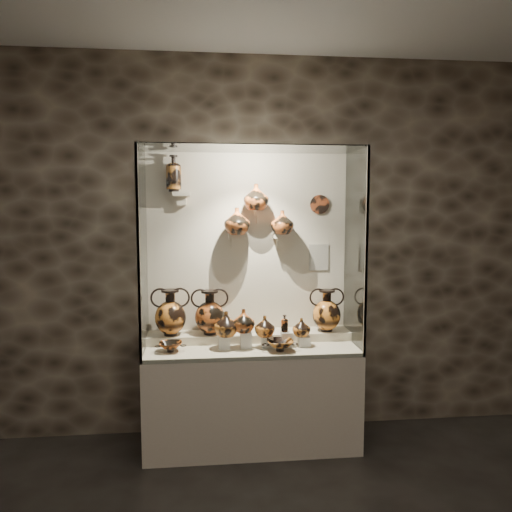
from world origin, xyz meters
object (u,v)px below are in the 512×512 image
at_px(amphora_mid, 210,312).
at_px(ovoid_vase_b, 256,197).
at_px(ovoid_vase_c, 282,222).
at_px(kylix_left, 171,346).
at_px(lekythos_small, 284,322).
at_px(ovoid_vase_a, 237,221).
at_px(lekythos_tall, 174,171).
at_px(amphora_left, 170,312).
at_px(jug_c, 265,326).
at_px(jug_e, 301,327).
at_px(jug_a, 226,324).
at_px(jug_b, 244,321).
at_px(amphora_right, 327,310).
at_px(kylix_right, 280,344).

height_order(amphora_mid, ovoid_vase_b, ovoid_vase_b).
bearing_deg(amphora_mid, ovoid_vase_c, 4.15).
bearing_deg(ovoid_vase_b, kylix_left, -134.78).
distance_m(lekythos_small, ovoid_vase_a, 0.91).
distance_m(lekythos_tall, ovoid_vase_b, 0.70).
relative_size(kylix_left, ovoid_vase_a, 1.04).
height_order(amphora_left, kylix_left, amphora_left).
bearing_deg(jug_c, kylix_left, 179.20).
bearing_deg(lekythos_small, jug_e, -24.08).
bearing_deg(ovoid_vase_c, kylix_left, -176.87).
bearing_deg(lekythos_tall, ovoid_vase_a, -9.21).
distance_m(jug_c, jug_e, 0.30).
bearing_deg(amphora_mid, lekythos_small, -18.92).
bearing_deg(ovoid_vase_b, lekythos_tall, -159.93).
height_order(jug_a, lekythos_small, jug_a).
relative_size(jug_a, kylix_left, 0.86).
bearing_deg(lekythos_tall, kylix_left, -99.77).
bearing_deg(jug_b, ovoid_vase_a, 101.87).
distance_m(amphora_right, ovoid_vase_a, 1.06).
height_order(amphora_mid, kylix_right, amphora_mid).
relative_size(ovoid_vase_a, ovoid_vase_b, 1.03).
bearing_deg(amphora_left, ovoid_vase_a, 17.45).
bearing_deg(ovoid_vase_a, amphora_left, -162.70).
bearing_deg(amphora_right, kylix_left, -174.28).
distance_m(jug_b, ovoid_vase_b, 1.01).
distance_m(lekythos_small, kylix_left, 0.91).
height_order(lekythos_small, ovoid_vase_a, ovoid_vase_a).
height_order(amphora_left, ovoid_vase_b, ovoid_vase_b).
distance_m(amphora_left, ovoid_vase_c, 1.18).
distance_m(amphora_left, ovoid_vase_a, 0.92).
height_order(jug_b, jug_c, jug_b).
height_order(jug_e, lekythos_small, lekythos_small).
distance_m(amphora_right, ovoid_vase_c, 0.83).
distance_m(kylix_left, ovoid_vase_a, 1.13).
height_order(amphora_mid, jug_e, amphora_mid).
xyz_separation_m(amphora_left, amphora_right, (1.30, -0.00, -0.01)).
xyz_separation_m(amphora_left, jug_b, (0.58, -0.20, -0.04)).
height_order(jug_a, jug_e, jug_a).
bearing_deg(jug_c, amphora_right, 16.84).
relative_size(jug_b, lekythos_small, 1.19).
bearing_deg(jug_b, lekythos_tall, 156.44).
distance_m(amphora_mid, jug_a, 0.24).
distance_m(jug_c, kylix_right, 0.19).
relative_size(lekythos_small, lekythos_tall, 0.47).
height_order(amphora_right, jug_e, amphora_right).
height_order(jug_a, jug_b, jug_b).
height_order(amphora_right, jug_c, amphora_right).
bearing_deg(amphora_right, jug_b, -168.84).
distance_m(ovoid_vase_a, ovoid_vase_c, 0.38).
bearing_deg(ovoid_vase_a, jug_e, -13.09).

